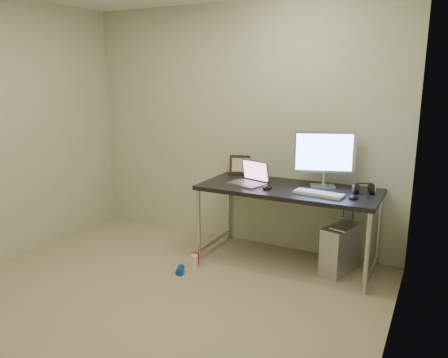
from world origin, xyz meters
TOP-DOWN VIEW (x-y plane):
  - floor at (0.00, 0.00)m, footprint 3.50×3.50m
  - wall_back at (0.00, 1.75)m, footprint 3.50×0.02m
  - wall_right at (1.75, 0.00)m, footprint 0.02×3.50m
  - desk at (0.71, 1.39)m, footprint 1.66×0.73m
  - tower_computer at (1.22, 1.39)m, footprint 0.31×0.47m
  - cable_a at (1.17, 1.70)m, footprint 0.01×0.16m
  - cable_b at (1.26, 1.68)m, footprint 0.02×0.11m
  - can_red at (-0.05, 0.95)m, footprint 0.09×0.09m
  - can_white at (-0.02, 0.87)m, footprint 0.09×0.09m
  - can_blue at (-0.07, 0.70)m, footprint 0.11×0.14m
  - laptop at (0.33, 1.35)m, footprint 0.38×0.35m
  - monitor at (0.99, 1.55)m, footprint 0.54×0.23m
  - keyboard at (1.03, 1.24)m, footprint 0.45×0.20m
  - mouse_right at (1.33, 1.26)m, footprint 0.07×0.11m
  - mouse_left at (0.55, 1.25)m, footprint 0.09×0.13m
  - headphones at (1.37, 1.49)m, footprint 0.21×0.12m
  - picture_frame at (0.07, 1.71)m, footprint 0.26×0.15m
  - webcam at (0.25, 1.64)m, footprint 0.04×0.04m

SIDE VIEW (x-z plane):
  - floor at x=0.00m, z-range 0.00..0.00m
  - can_blue at x=-0.07m, z-range 0.00..0.07m
  - can_red at x=-0.05m, z-range 0.00..0.12m
  - can_white at x=-0.02m, z-range 0.00..0.12m
  - tower_computer at x=1.22m, z-range -0.01..0.46m
  - cable_b at x=1.26m, z-range 0.02..0.74m
  - cable_a at x=1.17m, z-range 0.06..0.74m
  - desk at x=0.71m, z-range 0.30..1.05m
  - keyboard at x=1.03m, z-range 0.75..0.78m
  - mouse_right at x=1.33m, z-range 0.75..0.79m
  - mouse_left at x=0.55m, z-range 0.75..0.79m
  - headphones at x=1.37m, z-range 0.72..0.84m
  - laptop at x=0.33m, z-range 0.69..0.91m
  - webcam at x=0.25m, z-range 0.78..0.89m
  - picture_frame at x=0.07m, z-range 0.75..0.95m
  - monitor at x=0.99m, z-range 0.79..1.32m
  - wall_back at x=0.00m, z-range 0.00..2.50m
  - wall_right at x=1.75m, z-range 0.00..2.50m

